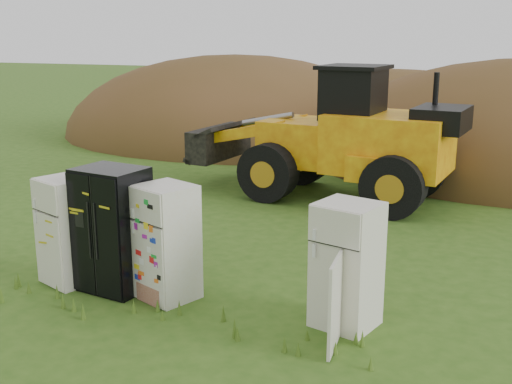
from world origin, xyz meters
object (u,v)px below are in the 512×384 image
fridge_leftmost (69,231)px  wheel_loader (320,132)px  fridge_sticker (167,242)px  fridge_open_door (347,265)px  fridge_black_side (113,229)px

fridge_leftmost → wheel_loader: bearing=93.7°
fridge_leftmost → wheel_loader: (2.34, 7.01, 0.75)m
fridge_sticker → wheel_loader: 7.08m
fridge_open_door → wheel_loader: bearing=124.7°
fridge_black_side → fridge_leftmost: bearing=-170.2°
fridge_leftmost → fridge_sticker: fridge_sticker is taller
fridge_sticker → fridge_open_door: (2.81, 0.03, -0.01)m
wheel_loader → fridge_open_door: bearing=-64.6°
fridge_leftmost → wheel_loader: 7.43m
fridge_leftmost → fridge_open_door: 4.63m
fridge_open_door → wheel_loader: 7.40m
fridge_leftmost → fridge_open_door: size_ratio=0.99×
fridge_sticker → wheel_loader: (0.52, 7.02, 0.74)m
fridge_leftmost → wheel_loader: wheel_loader is taller
fridge_black_side → fridge_open_door: fridge_black_side is taller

